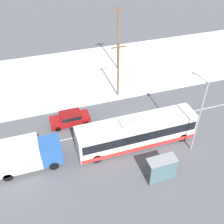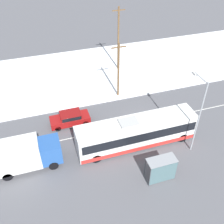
# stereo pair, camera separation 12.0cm
# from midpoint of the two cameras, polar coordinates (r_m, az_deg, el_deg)

# --- Properties ---
(ground_plane) EXTENTS (120.00, 120.00, 0.00)m
(ground_plane) POSITION_cam_midpoint_polar(r_m,az_deg,el_deg) (30.13, 6.40, -2.39)
(ground_plane) COLOR #56565B
(snow_lot) EXTENTS (80.00, 15.66, 0.12)m
(snow_lot) POSITION_cam_midpoint_polar(r_m,az_deg,el_deg) (39.98, -0.87, 9.23)
(snow_lot) COLOR white
(snow_lot) RESTS_ON ground_plane
(lane_marking_center) EXTENTS (60.00, 0.12, 0.00)m
(lane_marking_center) POSITION_cam_midpoint_polar(r_m,az_deg,el_deg) (30.12, 6.40, -2.39)
(lane_marking_center) COLOR silver
(lane_marking_center) RESTS_ON ground_plane
(city_bus) EXTENTS (12.29, 2.57, 3.25)m
(city_bus) POSITION_cam_midpoint_polar(r_m,az_deg,el_deg) (26.57, 5.51, -4.43)
(city_bus) COLOR white
(city_bus) RESTS_ON ground_plane
(box_truck) EXTENTS (6.43, 2.30, 3.13)m
(box_truck) POSITION_cam_midpoint_polar(r_m,az_deg,el_deg) (25.47, -18.59, -8.76)
(box_truck) COLOR silver
(box_truck) RESTS_ON ground_plane
(sedan_car) EXTENTS (4.40, 1.80, 1.48)m
(sedan_car) POSITION_cam_midpoint_polar(r_m,az_deg,el_deg) (29.72, -8.97, -1.29)
(sedan_car) COLOR maroon
(sedan_car) RESTS_ON ground_plane
(pedestrian_at_stop) EXTENTS (0.64, 0.28, 1.77)m
(pedestrian_at_stop) POSITION_cam_midpoint_polar(r_m,az_deg,el_deg) (24.90, 10.27, -10.40)
(pedestrian_at_stop) COLOR #23232D
(pedestrian_at_stop) RESTS_ON ground_plane
(bus_shelter) EXTENTS (2.60, 1.20, 2.40)m
(bus_shelter) POSITION_cam_midpoint_polar(r_m,az_deg,el_deg) (23.65, 11.06, -11.84)
(bus_shelter) COLOR gray
(bus_shelter) RESTS_ON ground_plane
(streetlamp) EXTENTS (0.36, 2.33, 8.01)m
(streetlamp) POSITION_cam_midpoint_polar(r_m,az_deg,el_deg) (25.21, 18.38, 0.75)
(streetlamp) COLOR #9EA3A8
(streetlamp) RESTS_ON ground_plane
(utility_pole_roadside) EXTENTS (1.80, 0.24, 7.26)m
(utility_pole_roadside) POSITION_cam_midpoint_polar(r_m,az_deg,el_deg) (32.24, 1.52, 9.15)
(utility_pole_roadside) COLOR brown
(utility_pole_roadside) RESTS_ON ground_plane
(utility_pole_snowlot) EXTENTS (1.80, 0.24, 9.18)m
(utility_pole_snowlot) POSITION_cam_midpoint_polar(r_m,az_deg,el_deg) (38.26, 1.48, 15.69)
(utility_pole_snowlot) COLOR brown
(utility_pole_snowlot) RESTS_ON ground_plane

